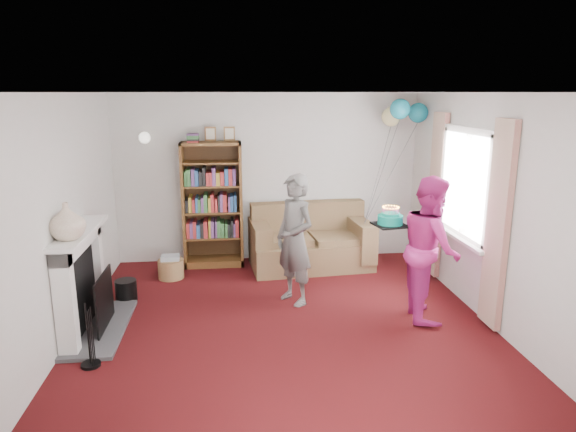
{
  "coord_description": "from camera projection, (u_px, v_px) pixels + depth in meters",
  "views": [
    {
      "loc": [
        -0.54,
        -5.11,
        2.5
      ],
      "look_at": [
        0.09,
        0.6,
        1.12
      ],
      "focal_mm": 32.0,
      "sensor_mm": 36.0,
      "label": 1
    }
  ],
  "objects": [
    {
      "name": "ground",
      "position": [
        286.0,
        329.0,
        5.58
      ],
      "size": [
        5.0,
        5.0,
        0.0
      ],
      "primitive_type": "plane",
      "color": "#380B08",
      "rests_on": "ground"
    },
    {
      "name": "wall_back",
      "position": [
        268.0,
        178.0,
        7.71
      ],
      "size": [
        4.5,
        0.02,
        2.5
      ],
      "primitive_type": "cube",
      "color": "silver",
      "rests_on": "ground"
    },
    {
      "name": "wall_left",
      "position": [
        57.0,
        223.0,
        5.04
      ],
      "size": [
        0.02,
        5.0,
        2.5
      ],
      "primitive_type": "cube",
      "color": "silver",
      "rests_on": "ground"
    },
    {
      "name": "wall_right",
      "position": [
        494.0,
        212.0,
        5.53
      ],
      "size": [
        0.02,
        5.0,
        2.5
      ],
      "primitive_type": "cube",
      "color": "silver",
      "rests_on": "ground"
    },
    {
      "name": "ceiling",
      "position": [
        285.0,
        92.0,
        4.99
      ],
      "size": [
        4.5,
        5.0,
        0.01
      ],
      "primitive_type": "cube",
      "color": "white",
      "rests_on": "wall_back"
    },
    {
      "name": "fireplace",
      "position": [
        87.0,
        286.0,
        5.42
      ],
      "size": [
        0.55,
        1.8,
        1.12
      ],
      "color": "#3F3F42",
      "rests_on": "ground"
    },
    {
      "name": "window_bay",
      "position": [
        464.0,
        204.0,
        6.11
      ],
      "size": [
        0.14,
        2.02,
        2.2
      ],
      "color": "white",
      "rests_on": "ground"
    },
    {
      "name": "wall_sconce",
      "position": [
        145.0,
        138.0,
        7.23
      ],
      "size": [
        0.16,
        0.23,
        0.16
      ],
      "color": "gold",
      "rests_on": "ground"
    },
    {
      "name": "bookcase",
      "position": [
        213.0,
        205.0,
        7.5
      ],
      "size": [
        0.86,
        0.42,
        2.03
      ],
      "color": "#472B14",
      "rests_on": "ground"
    },
    {
      "name": "sofa",
      "position": [
        310.0,
        243.0,
        7.56
      ],
      "size": [
        1.72,
        0.91,
        0.91
      ],
      "rotation": [
        0.0,
        0.0,
        0.09
      ],
      "color": "brown",
      "rests_on": "ground"
    },
    {
      "name": "wicker_basket",
      "position": [
        171.0,
        268.0,
        7.07
      ],
      "size": [
        0.35,
        0.35,
        0.32
      ],
      "rotation": [
        0.0,
        0.0,
        0.03
      ],
      "color": "#967146",
      "rests_on": "ground"
    },
    {
      "name": "person_striped",
      "position": [
        295.0,
        240.0,
        6.12
      ],
      "size": [
        0.63,
        0.69,
        1.58
      ],
      "primitive_type": "imported",
      "rotation": [
        0.0,
        0.0,
        -1.0
      ],
      "color": "black",
      "rests_on": "ground"
    },
    {
      "name": "person_magenta",
      "position": [
        430.0,
        248.0,
        5.72
      ],
      "size": [
        0.72,
        0.87,
        1.63
      ],
      "primitive_type": "imported",
      "rotation": [
        0.0,
        0.0,
        1.42
      ],
      "color": "#BC257A",
      "rests_on": "ground"
    },
    {
      "name": "birthday_cake",
      "position": [
        390.0,
        220.0,
        5.77
      ],
      "size": [
        0.34,
        0.34,
        0.22
      ],
      "rotation": [
        0.0,
        0.0,
        0.18
      ],
      "color": "black",
      "rests_on": "ground"
    },
    {
      "name": "balloons",
      "position": [
        403.0,
        113.0,
        7.26
      ],
      "size": [
        0.95,
        0.66,
        1.75
      ],
      "color": "#3F3F3F",
      "rests_on": "ground"
    },
    {
      "name": "mantel_vase",
      "position": [
        67.0,
        221.0,
        4.9
      ],
      "size": [
        0.45,
        0.45,
        0.36
      ],
      "primitive_type": "imported",
      "rotation": [
        0.0,
        0.0,
        -0.39
      ],
      "color": "beige",
      "rests_on": "fireplace"
    }
  ]
}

